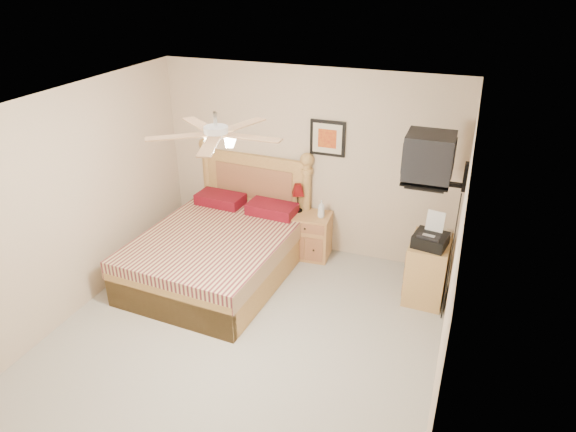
% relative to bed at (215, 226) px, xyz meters
% --- Properties ---
extents(floor, '(4.50, 4.50, 0.00)m').
position_rel_bed_xyz_m(floor, '(0.82, -1.12, -0.71)').
color(floor, '#A19C91').
rests_on(floor, ground).
extents(ceiling, '(4.00, 4.50, 0.04)m').
position_rel_bed_xyz_m(ceiling, '(0.82, -1.12, 1.79)').
color(ceiling, white).
rests_on(ceiling, ground).
extents(wall_back, '(4.00, 0.04, 2.50)m').
position_rel_bed_xyz_m(wall_back, '(0.82, 1.13, 0.54)').
color(wall_back, '#C6AF92').
rests_on(wall_back, ground).
extents(wall_front, '(4.00, 0.04, 2.50)m').
position_rel_bed_xyz_m(wall_front, '(0.82, -3.37, 0.54)').
color(wall_front, '#C6AF92').
rests_on(wall_front, ground).
extents(wall_left, '(0.04, 4.50, 2.50)m').
position_rel_bed_xyz_m(wall_left, '(-1.18, -1.12, 0.54)').
color(wall_left, '#C6AF92').
rests_on(wall_left, ground).
extents(wall_right, '(0.04, 4.50, 2.50)m').
position_rel_bed_xyz_m(wall_right, '(2.82, -1.12, 0.54)').
color(wall_right, '#C6AF92').
rests_on(wall_right, ground).
extents(bed, '(1.80, 2.29, 1.42)m').
position_rel_bed_xyz_m(bed, '(0.00, 0.00, 0.00)').
color(bed, '#AB7B43').
rests_on(bed, ground).
extents(nightstand, '(0.59, 0.46, 0.61)m').
position_rel_bed_xyz_m(nightstand, '(0.93, 0.88, -0.40)').
color(nightstand, '#BD863F').
rests_on(nightstand, ground).
extents(table_lamp, '(0.27, 0.27, 0.39)m').
position_rel_bed_xyz_m(table_lamp, '(0.75, 0.95, 0.10)').
color(table_lamp, '#560607').
rests_on(table_lamp, nightstand).
extents(lotion_bottle, '(0.11, 0.11, 0.24)m').
position_rel_bed_xyz_m(lotion_bottle, '(1.10, 0.87, 0.02)').
color(lotion_bottle, silver).
rests_on(lotion_bottle, nightstand).
extents(framed_picture, '(0.46, 0.04, 0.46)m').
position_rel_bed_xyz_m(framed_picture, '(1.09, 1.11, 0.91)').
color(framed_picture, black).
rests_on(framed_picture, wall_back).
extents(dresser, '(0.46, 0.65, 0.75)m').
position_rel_bed_xyz_m(dresser, '(2.55, 0.45, -0.33)').
color(dresser, '#B88643').
rests_on(dresser, ground).
extents(fax_machine, '(0.42, 0.43, 0.38)m').
position_rel_bed_xyz_m(fax_machine, '(2.54, 0.34, 0.23)').
color(fax_machine, black).
rests_on(fax_machine, dresser).
extents(magazine_lower, '(0.26, 0.29, 0.02)m').
position_rel_bed_xyz_m(magazine_lower, '(2.55, 0.64, 0.05)').
color(magazine_lower, '#ACA289').
rests_on(magazine_lower, dresser).
extents(magazine_upper, '(0.21, 0.27, 0.02)m').
position_rel_bed_xyz_m(magazine_upper, '(2.58, 0.65, 0.07)').
color(magazine_upper, tan).
rests_on(magazine_upper, magazine_lower).
extents(wall_tv, '(0.56, 0.46, 0.58)m').
position_rel_bed_xyz_m(wall_tv, '(2.57, 0.22, 1.10)').
color(wall_tv, black).
rests_on(wall_tv, wall_right).
extents(ceiling_fan, '(1.14, 1.14, 0.28)m').
position_rel_bed_xyz_m(ceiling_fan, '(0.82, -1.32, 1.65)').
color(ceiling_fan, white).
rests_on(ceiling_fan, ceiling).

